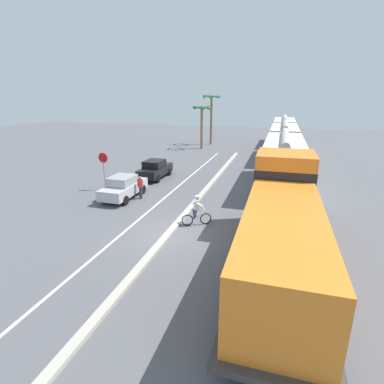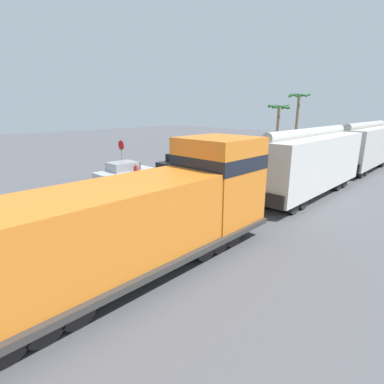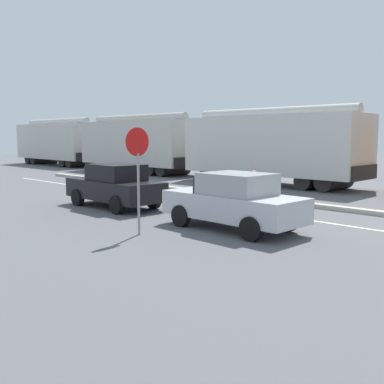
{
  "view_description": "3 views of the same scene",
  "coord_description": "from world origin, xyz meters",
  "px_view_note": "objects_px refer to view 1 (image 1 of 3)",
  "views": [
    {
      "loc": [
        5.16,
        -13.41,
        6.84
      ],
      "look_at": [
        0.36,
        2.9,
        1.43
      ],
      "focal_mm": 28.0,
      "sensor_mm": 36.0,
      "label": 1
    },
    {
      "loc": [
        13.04,
        -7.25,
        5.29
      ],
      "look_at": [
        3.91,
        2.2,
        1.62
      ],
      "focal_mm": 28.0,
      "sensor_mm": 36.0,
      "label": 2
    },
    {
      "loc": [
        -14.94,
        -3.5,
        2.66
      ],
      "look_at": [
        -4.12,
        7.23,
        0.74
      ],
      "focal_mm": 42.0,
      "sensor_mm": 36.0,
      "label": 3
    }
  ],
  "objects_px": {
    "hopper_car_lead": "(283,161)",
    "hopper_car_trailing": "(284,131)",
    "parked_car_silver": "(124,187)",
    "pedestrian_by_cars": "(140,187)",
    "stop_sign": "(104,164)",
    "palm_tree_near": "(211,107)",
    "parked_car_black": "(155,169)",
    "cyclist": "(196,211)",
    "locomotive": "(282,225)",
    "hopper_car_middle": "(284,141)",
    "palm_tree_far": "(202,116)"
  },
  "relations": [
    {
      "from": "hopper_car_lead",
      "to": "hopper_car_trailing",
      "type": "relative_size",
      "value": 1.0
    },
    {
      "from": "parked_car_silver",
      "to": "pedestrian_by_cars",
      "type": "height_order",
      "value": "same"
    },
    {
      "from": "stop_sign",
      "to": "palm_tree_near",
      "type": "bearing_deg",
      "value": 84.36
    },
    {
      "from": "hopper_car_lead",
      "to": "parked_car_silver",
      "type": "distance_m",
      "value": 12.37
    },
    {
      "from": "parked_car_silver",
      "to": "palm_tree_near",
      "type": "bearing_deg",
      "value": 89.69
    },
    {
      "from": "parked_car_black",
      "to": "pedestrian_by_cars",
      "type": "relative_size",
      "value": 2.61
    },
    {
      "from": "hopper_car_lead",
      "to": "cyclist",
      "type": "xyz_separation_m",
      "value": [
        -4.47,
        -9.25,
        -1.26
      ]
    },
    {
      "from": "locomotive",
      "to": "stop_sign",
      "type": "bearing_deg",
      "value": 150.44
    },
    {
      "from": "parked_car_silver",
      "to": "cyclist",
      "type": "bearing_deg",
      "value": -26.58
    },
    {
      "from": "pedestrian_by_cars",
      "to": "parked_car_black",
      "type": "bearing_deg",
      "value": 102.71
    },
    {
      "from": "hopper_car_middle",
      "to": "pedestrian_by_cars",
      "type": "relative_size",
      "value": 6.54
    },
    {
      "from": "cyclist",
      "to": "locomotive",
      "type": "bearing_deg",
      "value": -32.98
    },
    {
      "from": "hopper_car_trailing",
      "to": "cyclist",
      "type": "relative_size",
      "value": 6.18
    },
    {
      "from": "cyclist",
      "to": "stop_sign",
      "type": "distance_m",
      "value": 9.7
    },
    {
      "from": "cyclist",
      "to": "pedestrian_by_cars",
      "type": "bearing_deg",
      "value": 146.45
    },
    {
      "from": "palm_tree_far",
      "to": "palm_tree_near",
      "type": "bearing_deg",
      "value": 86.61
    },
    {
      "from": "parked_car_silver",
      "to": "cyclist",
      "type": "height_order",
      "value": "cyclist"
    },
    {
      "from": "stop_sign",
      "to": "hopper_car_trailing",
      "type": "bearing_deg",
      "value": 65.09
    },
    {
      "from": "locomotive",
      "to": "stop_sign",
      "type": "height_order",
      "value": "locomotive"
    },
    {
      "from": "locomotive",
      "to": "palm_tree_near",
      "type": "height_order",
      "value": "palm_tree_near"
    },
    {
      "from": "locomotive",
      "to": "pedestrian_by_cars",
      "type": "relative_size",
      "value": 7.17
    },
    {
      "from": "parked_car_black",
      "to": "pedestrian_by_cars",
      "type": "distance_m",
      "value": 5.61
    },
    {
      "from": "locomotive",
      "to": "hopper_car_middle",
      "type": "distance_m",
      "value": 23.76
    },
    {
      "from": "parked_car_black",
      "to": "parked_car_silver",
      "type": "bearing_deg",
      "value": -89.68
    },
    {
      "from": "parked_car_black",
      "to": "palm_tree_near",
      "type": "relative_size",
      "value": 0.58
    },
    {
      "from": "hopper_car_trailing",
      "to": "cyclist",
      "type": "distance_m",
      "value": 32.78
    },
    {
      "from": "hopper_car_lead",
      "to": "cyclist",
      "type": "distance_m",
      "value": 10.35
    },
    {
      "from": "hopper_car_trailing",
      "to": "parked_car_silver",
      "type": "xyz_separation_m",
      "value": [
        -10.65,
        -29.36,
        -1.26
      ]
    },
    {
      "from": "cyclist",
      "to": "stop_sign",
      "type": "relative_size",
      "value": 0.6
    },
    {
      "from": "parked_car_silver",
      "to": "parked_car_black",
      "type": "bearing_deg",
      "value": 90.32
    },
    {
      "from": "cyclist",
      "to": "hopper_car_middle",
      "type": "bearing_deg",
      "value": 77.89
    },
    {
      "from": "hopper_car_trailing",
      "to": "stop_sign",
      "type": "height_order",
      "value": "hopper_car_trailing"
    },
    {
      "from": "parked_car_black",
      "to": "cyclist",
      "type": "relative_size",
      "value": 2.47
    },
    {
      "from": "cyclist",
      "to": "pedestrian_by_cars",
      "type": "height_order",
      "value": "cyclist"
    },
    {
      "from": "cyclist",
      "to": "hopper_car_lead",
      "type": "bearing_deg",
      "value": 64.2
    },
    {
      "from": "hopper_car_trailing",
      "to": "stop_sign",
      "type": "distance_m",
      "value": 30.86
    },
    {
      "from": "palm_tree_far",
      "to": "pedestrian_by_cars",
      "type": "distance_m",
      "value": 22.36
    },
    {
      "from": "cyclist",
      "to": "parked_car_black",
      "type": "bearing_deg",
      "value": 125.29
    },
    {
      "from": "hopper_car_lead",
      "to": "parked_car_black",
      "type": "relative_size",
      "value": 2.5
    },
    {
      "from": "hopper_car_middle",
      "to": "cyclist",
      "type": "xyz_separation_m",
      "value": [
        -4.47,
        -20.85,
        -1.26
      ]
    },
    {
      "from": "parked_car_silver",
      "to": "locomotive",
      "type": "bearing_deg",
      "value": -29.37
    },
    {
      "from": "palm_tree_near",
      "to": "palm_tree_far",
      "type": "relative_size",
      "value": 1.24
    },
    {
      "from": "hopper_car_lead",
      "to": "palm_tree_near",
      "type": "relative_size",
      "value": 1.44
    },
    {
      "from": "parked_car_silver",
      "to": "stop_sign",
      "type": "relative_size",
      "value": 1.47
    },
    {
      "from": "cyclist",
      "to": "palm_tree_near",
      "type": "relative_size",
      "value": 0.23
    },
    {
      "from": "hopper_car_lead",
      "to": "hopper_car_middle",
      "type": "relative_size",
      "value": 1.0
    },
    {
      "from": "hopper_car_trailing",
      "to": "hopper_car_middle",
      "type": "bearing_deg",
      "value": -90.0
    },
    {
      "from": "parked_car_black",
      "to": "pedestrian_by_cars",
      "type": "xyz_separation_m",
      "value": [
        1.24,
        -5.48,
        0.03
      ]
    },
    {
      "from": "stop_sign",
      "to": "pedestrian_by_cars",
      "type": "height_order",
      "value": "stop_sign"
    },
    {
      "from": "hopper_car_middle",
      "to": "palm_tree_near",
      "type": "bearing_deg",
      "value": 139.99
    }
  ]
}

